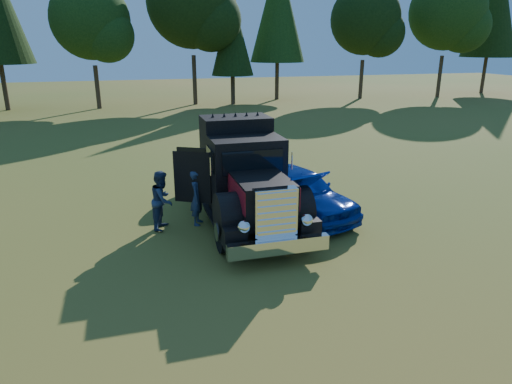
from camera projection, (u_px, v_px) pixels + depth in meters
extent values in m
plane|color=#3A591A|center=(221.00, 256.00, 11.52)|extent=(120.00, 120.00, 0.00)
cylinder|color=#2D2116|center=(3.00, 80.00, 35.78)|extent=(0.36, 0.36, 4.68)
cylinder|color=#2D2116|center=(97.00, 87.00, 36.89)|extent=(0.36, 0.36, 3.42)
sphere|color=black|center=(90.00, 20.00, 35.29)|extent=(6.08, 6.08, 6.08)
sphere|color=black|center=(107.00, 35.00, 35.25)|extent=(4.18, 4.18, 4.18)
cylinder|color=#2D2116|center=(195.00, 80.00, 39.33)|extent=(0.36, 0.36, 4.14)
sphere|color=black|center=(191.00, 2.00, 37.40)|extent=(7.36, 7.36, 7.36)
sphere|color=black|center=(211.00, 20.00, 37.35)|extent=(5.06, 5.06, 5.06)
cylinder|color=#2D2116|center=(277.00, 75.00, 42.74)|extent=(0.36, 0.36, 4.50)
cone|color=black|center=(278.00, 8.00, 40.91)|extent=(5.00, 5.00, 9.38)
cylinder|color=#2D2116|center=(361.00, 79.00, 43.60)|extent=(0.36, 0.36, 3.60)
sphere|color=black|center=(365.00, 19.00, 41.92)|extent=(6.40, 6.40, 6.40)
sphere|color=black|center=(380.00, 33.00, 41.88)|extent=(4.40, 4.40, 4.40)
cylinder|color=#2D2116|center=(440.00, 77.00, 44.73)|extent=(0.36, 0.36, 3.96)
sphere|color=black|center=(448.00, 12.00, 42.88)|extent=(7.04, 7.04, 7.04)
sphere|color=black|center=(464.00, 26.00, 42.83)|extent=(4.84, 4.84, 4.84)
cylinder|color=#2D2116|center=(484.00, 70.00, 48.25)|extent=(0.36, 0.36, 4.86)
cone|color=black|center=(494.00, 5.00, 46.27)|extent=(5.40, 5.40, 10.12)
cylinder|color=#2D2116|center=(233.00, 85.00, 39.53)|extent=(0.36, 0.36, 3.23)
cone|color=black|center=(232.00, 34.00, 38.22)|extent=(3.59, 3.59, 6.73)
cylinder|color=black|center=(224.00, 231.00, 11.63)|extent=(0.32, 1.10, 1.10)
cylinder|color=black|center=(301.00, 223.00, 12.18)|extent=(0.32, 1.10, 1.10)
cylinder|color=black|center=(195.00, 180.00, 16.01)|extent=(0.32, 1.10, 1.10)
cylinder|color=black|center=(253.00, 175.00, 16.56)|extent=(0.32, 1.10, 1.10)
cylinder|color=black|center=(204.00, 179.00, 16.10)|extent=(0.32, 1.10, 1.10)
cylinder|color=black|center=(244.00, 176.00, 16.47)|extent=(0.32, 1.10, 1.10)
cube|color=black|center=(239.00, 194.00, 14.25)|extent=(1.60, 6.40, 0.28)
cube|color=white|center=(279.00, 247.00, 10.76)|extent=(2.50, 0.22, 0.36)
cube|color=white|center=(275.00, 215.00, 10.81)|extent=(1.05, 0.30, 1.30)
cube|color=black|center=(262.00, 199.00, 11.76)|extent=(1.35, 1.80, 1.10)
cube|color=maroon|center=(236.00, 194.00, 11.52)|extent=(0.02, 1.80, 0.60)
cube|color=maroon|center=(288.00, 189.00, 11.88)|extent=(0.02, 1.80, 0.60)
cylinder|color=black|center=(227.00, 216.00, 11.53)|extent=(0.55, 1.24, 1.24)
cylinder|color=black|center=(298.00, 209.00, 12.02)|extent=(0.55, 1.24, 1.24)
sphere|color=white|center=(244.00, 227.00, 10.61)|extent=(0.32, 0.32, 0.32)
sphere|color=white|center=(306.00, 220.00, 11.02)|extent=(0.32, 0.32, 0.32)
cube|color=black|center=(247.00, 174.00, 13.10)|extent=(2.05, 1.30, 2.10)
cube|color=black|center=(253.00, 162.00, 12.33)|extent=(1.70, 0.05, 0.65)
cube|color=black|center=(236.00, 157.00, 14.22)|extent=(2.05, 1.30, 2.50)
cube|color=black|center=(225.00, 168.00, 15.98)|extent=(2.00, 2.00, 0.35)
cube|color=black|center=(192.00, 177.00, 13.09)|extent=(1.00, 0.56, 1.50)
cube|color=maroon|center=(191.00, 182.00, 13.17)|extent=(0.76, 0.41, 0.75)
imported|color=#0825BC|center=(296.00, 191.00, 14.07)|extent=(3.11, 4.82, 1.53)
cube|color=#0825BC|center=(300.00, 183.00, 12.21)|extent=(1.53, 1.29, 0.67)
imported|color=#1C2643|center=(197.00, 197.00, 13.32)|extent=(0.58, 0.71, 1.66)
imported|color=#1C2E43|center=(162.00, 200.00, 13.03)|extent=(0.92, 1.02, 1.71)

